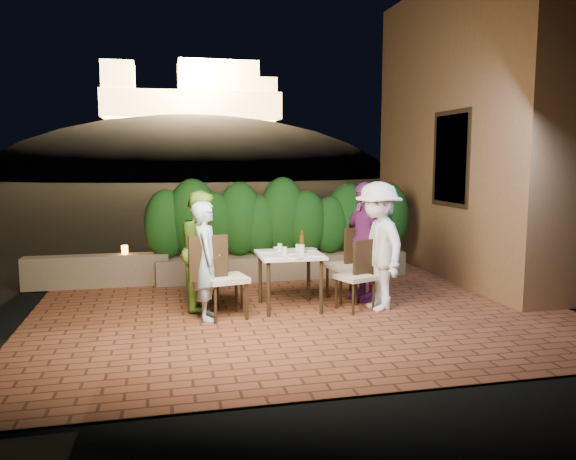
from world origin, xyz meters
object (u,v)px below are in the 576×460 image
object	(u,v)px
bowl	(279,249)
chair_left_front	(226,277)
diner_white	(378,246)
chair_right_front	(355,275)
diner_purple	(364,241)
chair_right_back	(346,264)
chair_left_back	(227,275)
diner_green	(203,250)
diner_blue	(207,261)
beer_bottle	(302,241)
dining_table	(290,281)
parapet_lamp	(125,250)

from	to	relation	value
bowl	chair_left_front	xyz separation A→B (m)	(-0.81, -0.56, -0.24)
bowl	diner_white	world-z (taller)	diner_white
chair_right_front	diner_purple	xyz separation A→B (m)	(0.30, 0.48, 0.38)
diner_purple	chair_right_back	bearing A→B (deg)	-110.61
chair_left_back	diner_purple	xyz separation A→B (m)	(1.94, -0.05, 0.41)
chair_left_front	diner_green	world-z (taller)	diner_green
diner_blue	bowl	bearing A→B (deg)	-59.19
diner_white	diner_purple	xyz separation A→B (m)	(0.01, 0.52, -0.01)
chair_right_front	diner_blue	world-z (taller)	diner_blue
chair_left_front	chair_right_back	xyz separation A→B (m)	(1.77, 0.53, -0.02)
chair_left_front	diner_green	bearing A→B (deg)	101.96
beer_bottle	chair_left_back	size ratio (longest dim) A/B	0.35
dining_table	diner_white	xyz separation A→B (m)	(1.13, -0.30, 0.48)
chair_left_front	chair_right_back	bearing A→B (deg)	5.39
beer_bottle	diner_purple	size ratio (longest dim) A/B	0.18
chair_left_back	diner_blue	bearing A→B (deg)	-124.93
chair_left_back	diner_blue	size ratio (longest dim) A/B	0.58
beer_bottle	diner_white	xyz separation A→B (m)	(0.95, -0.34, -0.05)
diner_green	chair_right_front	bearing A→B (deg)	-99.65
bowl	chair_right_back	world-z (taller)	chair_right_back
diner_green	diner_white	xyz separation A→B (m)	(2.25, -0.58, 0.06)
beer_bottle	bowl	xyz separation A→B (m)	(-0.26, 0.25, -0.13)
chair_left_front	parapet_lamp	distance (m)	2.57
chair_left_front	diner_green	size ratio (longest dim) A/B	0.67
chair_left_front	diner_green	xyz separation A→B (m)	(-0.24, 0.55, 0.26)
diner_white	parapet_lamp	distance (m)	4.04
parapet_lamp	chair_left_front	bearing A→B (deg)	-58.29
beer_bottle	diner_green	size ratio (longest dim) A/B	0.19
chair_left_back	diner_green	size ratio (longest dim) A/B	0.55
diner_green	parapet_lamp	bearing A→B (deg)	40.10
diner_blue	diner_green	size ratio (longest dim) A/B	0.94
dining_table	beer_bottle	xyz separation A→B (m)	(0.18, 0.04, 0.53)
chair_right_front	diner_blue	bearing A→B (deg)	-20.73
diner_blue	diner_white	world-z (taller)	diner_white
chair_right_back	parapet_lamp	xyz separation A→B (m)	(-3.12, 1.66, 0.05)
chair_right_back	diner_blue	xyz separation A→B (m)	(-2.01, -0.53, 0.23)
bowl	chair_right_back	bearing A→B (deg)	-1.67
chair_left_front	chair_left_back	xyz separation A→B (m)	(0.08, 0.55, -0.10)
diner_blue	diner_purple	xyz separation A→B (m)	(2.26, 0.49, 0.10)
diner_green	diner_purple	bearing A→B (deg)	-85.62
chair_left_front	chair_right_back	world-z (taller)	chair_left_front
beer_bottle	parapet_lamp	size ratio (longest dim) A/B	2.18
chair_left_back	chair_right_front	world-z (taller)	chair_right_front
bowl	parapet_lamp	bearing A→B (deg)	142.92
chair_right_front	beer_bottle	bearing A→B (deg)	-45.70
beer_bottle	chair_right_front	bearing A→B (deg)	-24.76
chair_right_back	parapet_lamp	size ratio (longest dim) A/B	7.36
diner_blue	parapet_lamp	xyz separation A→B (m)	(-1.11, 2.19, -0.17)
dining_table	diner_purple	xyz separation A→B (m)	(1.13, 0.22, 0.46)
dining_table	chair_right_front	distance (m)	0.88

